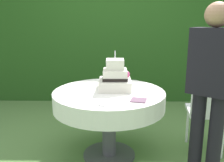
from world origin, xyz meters
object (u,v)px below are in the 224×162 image
at_px(wedding_cake, 115,78).
at_px(serving_plate_near, 104,104).
at_px(cake_table, 109,101).
at_px(garden_chair, 208,108).
at_px(napkin_stack, 139,100).
at_px(serving_plate_far, 126,82).
at_px(standing_person, 211,85).

height_order(wedding_cake, serving_plate_near, wedding_cake).
height_order(cake_table, garden_chair, garden_chair).
xyz_separation_m(cake_table, napkin_stack, (0.28, -0.30, 0.11)).
bearing_deg(serving_plate_far, standing_person, -50.94).
xyz_separation_m(cake_table, serving_plate_near, (-0.03, -0.42, 0.12)).
bearing_deg(garden_chair, serving_plate_far, 160.66).
distance_m(wedding_cake, standing_person, 0.97).
xyz_separation_m(serving_plate_far, garden_chair, (0.87, -0.30, -0.20)).
bearing_deg(standing_person, napkin_stack, 164.89).
bearing_deg(wedding_cake, serving_plate_far, 65.36).
relative_size(serving_plate_far, napkin_stack, 0.95).
xyz_separation_m(wedding_cake, serving_plate_near, (-0.09, -0.50, -0.12)).
bearing_deg(napkin_stack, standing_person, -15.11).
height_order(wedding_cake, garden_chair, wedding_cake).
bearing_deg(standing_person, garden_chair, 69.12).
distance_m(serving_plate_far, napkin_stack, 0.67).
bearing_deg(serving_plate_far, serving_plate_near, -106.06).
relative_size(serving_plate_far, garden_chair, 0.15).
bearing_deg(napkin_stack, wedding_cake, 119.65).
xyz_separation_m(serving_plate_far, standing_person, (0.67, -0.83, 0.19)).
xyz_separation_m(cake_table, wedding_cake, (0.06, 0.08, 0.23)).
distance_m(wedding_cake, garden_chair, 1.05).
distance_m(cake_table, wedding_cake, 0.25).
relative_size(wedding_cake, serving_plate_far, 3.13).
bearing_deg(garden_chair, wedding_cake, 179.00).
bearing_deg(serving_plate_near, garden_chair, 23.70).
height_order(serving_plate_far, garden_chair, garden_chair).
bearing_deg(cake_table, serving_plate_far, 61.75).
bearing_deg(serving_plate_near, standing_person, -2.58).
xyz_separation_m(wedding_cake, napkin_stack, (0.22, -0.38, -0.12)).
relative_size(serving_plate_far, standing_person, 0.08).
height_order(serving_plate_near, garden_chair, garden_chair).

